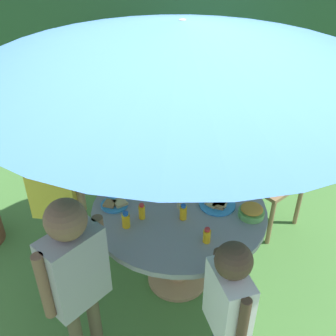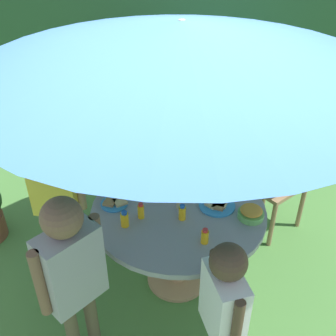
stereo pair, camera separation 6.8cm
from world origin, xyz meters
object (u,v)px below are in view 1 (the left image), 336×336
(child_in_white_shirt, at_px, (228,302))
(plate_near_left, at_px, (159,190))
(child_in_blue_shirt, at_px, (130,136))
(plate_center_front, at_px, (189,174))
(juice_bottle_mid_right, at_px, (183,212))
(juice_bottle_far_right, at_px, (126,220))
(juice_bottle_near_right, at_px, (207,236))
(juice_bottle_mid_left, at_px, (134,181))
(juice_bottle_back_edge, at_px, (190,184))
(plate_front_edge, at_px, (115,204))
(child_in_yellow_shirt, at_px, (54,186))
(dome_tent, at_px, (211,92))
(juice_bottle_center_back, at_px, (142,212))
(cup_near, at_px, (141,172))
(wooden_chair, at_px, (277,170))
(child_in_grey_shirt, at_px, (75,269))
(garden_table, at_px, (179,223))
(patio_umbrella, at_px, (182,44))
(plate_far_left, at_px, (217,204))
(snack_bowl, at_px, (252,211))

(child_in_white_shirt, xyz_separation_m, plate_near_left, (-0.28, 1.03, 0.01))
(child_in_blue_shirt, xyz_separation_m, plate_center_front, (0.45, -0.46, -0.11))
(plate_center_front, height_order, juice_bottle_mid_right, juice_bottle_mid_right)
(juice_bottle_far_right, height_order, juice_bottle_mid_right, same)
(child_in_blue_shirt, distance_m, juice_bottle_near_right, 1.29)
(juice_bottle_mid_left, bearing_deg, juice_bottle_back_edge, -12.25)
(plate_front_edge, bearing_deg, child_in_yellow_shirt, 161.18)
(dome_tent, height_order, juice_bottle_center_back, dome_tent)
(dome_tent, xyz_separation_m, cup_near, (-0.91, -1.75, 0.12))
(juice_bottle_near_right, bearing_deg, plate_front_edge, 143.46)
(juice_bottle_back_edge, bearing_deg, wooden_chair, 27.69)
(dome_tent, relative_size, cup_near, 40.67)
(dome_tent, xyz_separation_m, plate_center_front, (-0.53, -1.78, 0.10))
(cup_near, bearing_deg, child_in_grey_shirt, -112.32)
(garden_table, xyz_separation_m, child_in_white_shirt, (0.16, -0.83, 0.15))
(juice_bottle_near_right, bearing_deg, plate_center_front, 89.83)
(juice_bottle_far_right, bearing_deg, patio_umbrella, 22.47)
(wooden_chair, height_order, juice_bottle_mid_left, wooden_chair)
(juice_bottle_center_back, relative_size, juice_bottle_mid_right, 1.01)
(plate_front_edge, xyz_separation_m, juice_bottle_mid_left, (0.15, 0.21, 0.04))
(juice_bottle_center_back, height_order, juice_bottle_back_edge, juice_bottle_back_edge)
(juice_bottle_center_back, bearing_deg, dome_tent, 67.57)
(juice_bottle_back_edge, bearing_deg, juice_bottle_mid_right, -107.18)
(plate_center_front, distance_m, cup_near, 0.38)
(patio_umbrella, bearing_deg, child_in_white_shirt, -79.08)
(child_in_grey_shirt, bearing_deg, plate_far_left, -9.49)
(patio_umbrella, bearing_deg, child_in_blue_shirt, 110.34)
(dome_tent, bearing_deg, cup_near, -101.96)
(juice_bottle_far_right, height_order, juice_bottle_back_edge, juice_bottle_back_edge)
(juice_bottle_near_right, bearing_deg, juice_bottle_center_back, 145.37)
(patio_umbrella, xyz_separation_m, juice_bottle_back_edge, (0.11, 0.20, -1.10))
(patio_umbrella, distance_m, juice_bottle_mid_right, 1.11)
(plate_near_left, bearing_deg, plate_front_edge, -160.02)
(patio_umbrella, relative_size, juice_bottle_back_edge, 19.46)
(plate_far_left, xyz_separation_m, plate_near_left, (-0.40, 0.20, 0.00))
(garden_table, relative_size, juice_bottle_center_back, 10.30)
(dome_tent, relative_size, plate_center_front, 12.22)
(wooden_chair, relative_size, dome_tent, 0.37)
(child_in_yellow_shirt, xyz_separation_m, snack_bowl, (1.36, -0.36, -0.06))
(wooden_chair, bearing_deg, juice_bottle_back_edge, -96.08)
(patio_umbrella, bearing_deg, juice_bottle_mid_left, 136.65)
(wooden_chair, xyz_separation_m, juice_bottle_center_back, (-1.23, -0.73, 0.24))
(patio_umbrella, xyz_separation_m, plate_far_left, (0.28, 0.00, -1.14))
(plate_front_edge, relative_size, juice_bottle_far_right, 1.65)
(juice_bottle_center_back, distance_m, cup_near, 0.50)
(juice_bottle_mid_right, bearing_deg, juice_bottle_far_right, -174.40)
(plate_far_left, height_order, juice_bottle_center_back, juice_bottle_center_back)
(plate_center_front, bearing_deg, child_in_yellow_shirt, -170.57)
(patio_umbrella, bearing_deg, garden_table, 0.00)
(plate_center_front, xyz_separation_m, juice_bottle_center_back, (-0.40, -0.47, 0.04))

